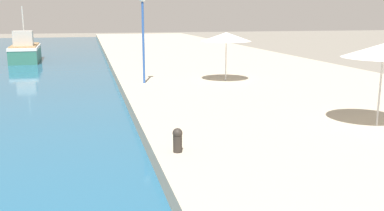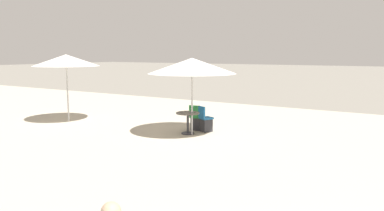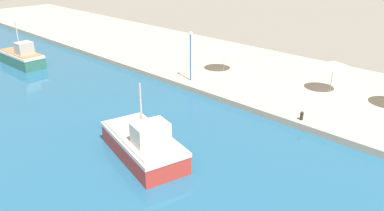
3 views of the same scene
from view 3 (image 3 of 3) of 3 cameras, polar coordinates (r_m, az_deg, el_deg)
The scene contains 7 objects.
quay_promenade at distance 49.03m, azimuth -6.13°, elevation 9.01°, with size 16.00×90.00×0.55m.
fishing_boat_near at distance 22.96m, azimuth -7.37°, elevation -5.74°, with size 4.34×7.14×4.74m.
fishing_boat_mid at distance 45.03m, azimuth -24.52°, elevation 6.76°, with size 2.58×6.50×4.77m.
cafe_umbrella_white at distance 33.49m, azimuth 20.84°, elevation 5.96°, with size 2.59×2.59×2.68m.
cafe_umbrella_striped at distance 37.17m, azimuth 4.96°, elevation 8.84°, with size 2.70×2.70×2.63m.
mooring_bollard at distance 27.77m, azimuth 16.39°, elevation -1.45°, with size 0.26×0.26×0.65m.
lamppost at distance 34.00m, azimuth -0.24°, elevation 8.81°, with size 0.36×0.36×4.56m.
Camera 3 is at (-22.20, 0.16, 11.88)m, focal length 35.00 mm.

